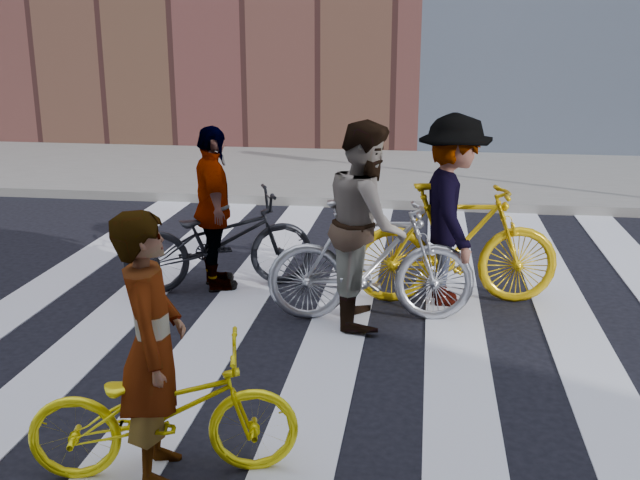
% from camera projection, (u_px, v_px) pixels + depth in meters
% --- Properties ---
extents(ground, '(100.00, 100.00, 0.00)m').
position_uv_depth(ground, '(395.00, 335.00, 6.95)').
color(ground, black).
rests_on(ground, ground).
extents(sidewalk_far, '(100.00, 5.00, 0.15)m').
position_uv_depth(sidewalk_far, '(414.00, 176.00, 14.07)').
color(sidewalk_far, gray).
rests_on(sidewalk_far, ground).
extents(zebra_crosswalk, '(8.25, 10.00, 0.01)m').
position_uv_depth(zebra_crosswalk, '(395.00, 334.00, 6.95)').
color(zebra_crosswalk, silver).
rests_on(zebra_crosswalk, ground).
extents(bike_yellow_left, '(1.77, 0.96, 0.88)m').
position_uv_depth(bike_yellow_left, '(164.00, 411.00, 4.67)').
color(bike_yellow_left, '#FFEF0E').
rests_on(bike_yellow_left, ground).
extents(bike_silver_mid, '(2.05, 0.80, 1.20)m').
position_uv_depth(bike_silver_mid, '(371.00, 261.00, 7.14)').
color(bike_silver_mid, '#ACAEB6').
rests_on(bike_silver_mid, ground).
extents(bike_yellow_right, '(2.16, 0.87, 1.26)m').
position_uv_depth(bike_yellow_right, '(456.00, 244.00, 7.61)').
color(bike_yellow_right, '#E4AF0C').
rests_on(bike_yellow_right, ground).
extents(bike_dark_rear, '(2.16, 1.46, 1.08)m').
position_uv_depth(bike_dark_rear, '(219.00, 241.00, 8.06)').
color(bike_dark_rear, black).
rests_on(bike_dark_rear, ground).
extents(rider_left, '(0.55, 0.71, 1.73)m').
position_uv_depth(rider_left, '(152.00, 348.00, 4.56)').
color(rider_left, slate).
rests_on(rider_left, ground).
extents(rider_mid, '(0.85, 1.03, 1.94)m').
position_uv_depth(rider_mid, '(367.00, 223.00, 7.05)').
color(rider_mid, slate).
rests_on(rider_mid, ground).
extents(rider_right, '(0.89, 1.34, 1.95)m').
position_uv_depth(rider_right, '(452.00, 211.00, 7.52)').
color(rider_right, slate).
rests_on(rider_right, ground).
extents(rider_rear, '(0.81, 1.13, 1.77)m').
position_uv_depth(rider_rear, '(214.00, 209.00, 7.97)').
color(rider_rear, slate).
rests_on(rider_rear, ground).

